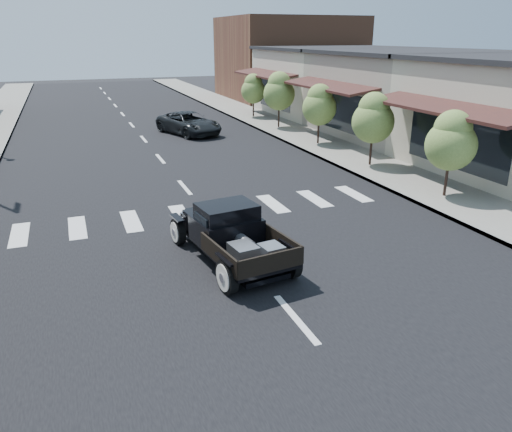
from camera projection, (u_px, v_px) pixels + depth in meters
name	position (u px, v px, depth m)	size (l,w,h in m)	color
ground	(247.00, 261.00, 12.87)	(120.00, 120.00, 0.00)	black
road	(150.00, 146.00, 26.05)	(14.00, 80.00, 0.02)	black
road_markings	(169.00, 169.00, 21.66)	(12.00, 60.00, 0.06)	silver
sidewalk_right	(297.00, 134.00, 28.86)	(3.00, 80.00, 0.15)	gray
storefront_mid	(416.00, 95.00, 28.52)	(10.00, 9.00, 4.50)	gray
storefront_far	(338.00, 82.00, 36.43)	(10.00, 9.00, 4.50)	#B6AE9A
far_building_right	(288.00, 58.00, 44.95)	(11.00, 10.00, 7.00)	brown
small_tree_a	(449.00, 155.00, 17.18)	(1.73, 1.73, 2.89)	olive
small_tree_b	(372.00, 130.00, 21.34)	(1.80, 1.80, 3.00)	olive
small_tree_c	(319.00, 115.00, 25.67)	(1.75, 1.75, 2.92)	olive
small_tree_d	(279.00, 101.00, 30.22)	(1.91, 1.91, 3.19)	olive
small_tree_e	(253.00, 96.00, 34.20)	(1.67, 1.67, 2.78)	olive
hotrod_pickup	(231.00, 234.00, 12.64)	(2.04, 4.38, 1.52)	black
second_car	(189.00, 124.00, 29.04)	(2.11, 4.58, 1.27)	black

